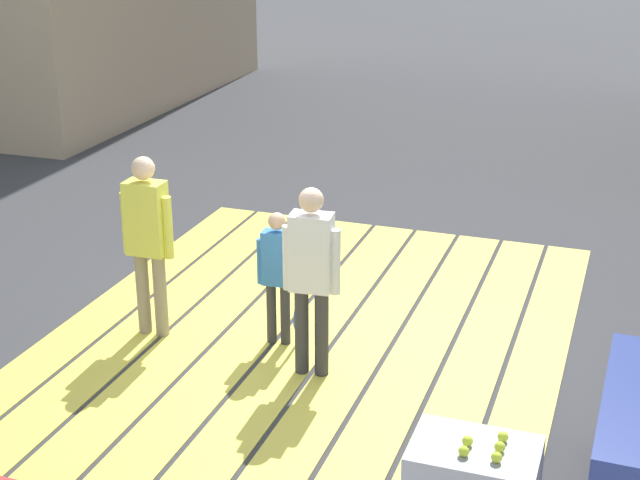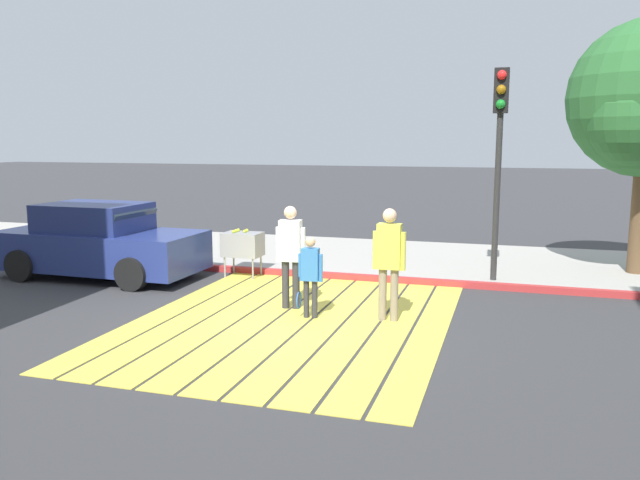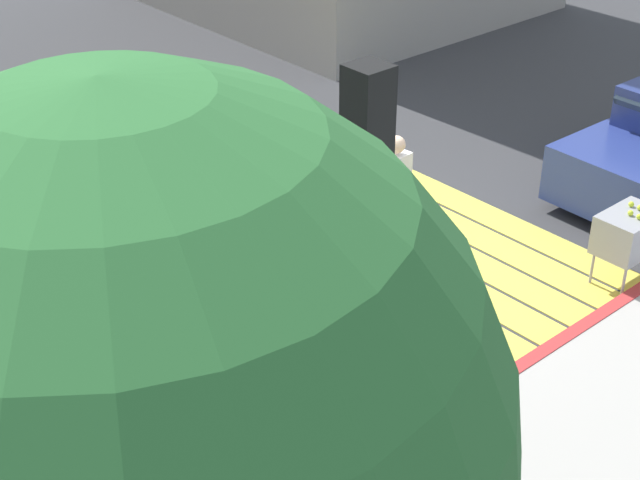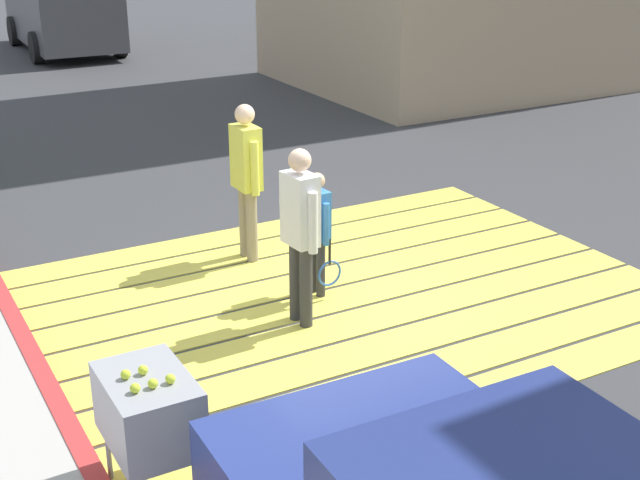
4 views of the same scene
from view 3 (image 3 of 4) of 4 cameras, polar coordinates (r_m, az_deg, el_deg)
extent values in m
plane|color=#38383A|center=(12.66, 0.95, -0.55)|extent=(120.00, 120.00, 0.00)
cube|color=#EAD64C|center=(14.05, 7.63, 2.51)|extent=(6.40, 0.50, 0.01)
cube|color=#EAD64C|center=(13.68, 6.09, 1.81)|extent=(6.40, 0.50, 0.01)
cube|color=#EAD64C|center=(13.32, 4.46, 1.07)|extent=(6.40, 0.50, 0.01)
cube|color=#EAD64C|center=(12.98, 2.75, 0.29)|extent=(6.40, 0.50, 0.01)
cube|color=#EAD64C|center=(12.66, 0.95, -0.53)|extent=(6.40, 0.50, 0.01)
cube|color=#EAD64C|center=(12.35, -0.94, -1.40)|extent=(6.40, 0.50, 0.01)
cube|color=#EAD64C|center=(12.05, -2.93, -2.30)|extent=(6.40, 0.50, 0.01)
cube|color=#EAD64C|center=(11.78, -5.02, -3.25)|extent=(6.40, 0.50, 0.01)
cube|color=#EAD64C|center=(11.52, -7.21, -4.23)|extent=(6.40, 0.50, 0.01)
cube|color=#BC3333|center=(10.86, 12.63, -6.86)|extent=(0.16, 40.00, 0.13)
cylinder|color=black|center=(14.39, 14.88, 3.86)|extent=(0.23, 0.66, 0.66)
cylinder|color=#2D2D2D|center=(7.82, 2.43, -7.49)|extent=(0.12, 0.12, 3.40)
cube|color=black|center=(6.74, 2.81, 6.91)|extent=(0.28, 0.28, 0.84)
sphere|color=#FF2323|center=(6.74, 1.92, 9.50)|extent=(0.18, 0.18, 0.18)
sphere|color=#956310|center=(6.84, 1.88, 7.39)|extent=(0.18, 0.18, 0.18)
sphere|color=#188429|center=(6.95, 1.84, 5.34)|extent=(0.18, 0.18, 0.18)
sphere|color=#2D6B33|center=(4.23, -10.58, -11.21)|extent=(3.20, 3.20, 3.20)
sphere|color=#2D6B33|center=(5.00, -10.91, -9.68)|extent=(1.92, 1.92, 1.92)
cube|color=#99999E|center=(12.22, 17.74, 0.43)|extent=(0.56, 0.80, 0.50)
cylinder|color=#99999E|center=(12.30, 15.73, -1.58)|extent=(0.04, 0.04, 0.45)
cylinder|color=#99999E|center=(12.12, 17.46, -2.41)|extent=(0.04, 0.04, 0.45)
cylinder|color=#99999E|center=(12.79, 17.36, -0.57)|extent=(0.04, 0.04, 0.45)
sphere|color=#CCE033|center=(12.20, 18.33, 1.82)|extent=(0.07, 0.07, 0.07)
sphere|color=#CCE033|center=(12.26, 17.86, 2.02)|extent=(0.07, 0.07, 0.07)
sphere|color=#CCE033|center=(12.00, 18.30, 1.32)|extent=(0.07, 0.07, 0.07)
sphere|color=#CCE033|center=(12.05, 17.82, 1.53)|extent=(0.07, 0.07, 0.07)
cylinder|color=#333338|center=(12.09, 4.01, 0.08)|extent=(0.13, 0.13, 0.84)
cylinder|color=#333338|center=(12.22, 4.57, 0.40)|extent=(0.13, 0.13, 0.84)
cube|color=white|center=(11.79, 4.44, 3.50)|extent=(0.26, 0.39, 0.70)
sphere|color=beige|center=(11.58, 4.53, 5.62)|extent=(0.22, 0.22, 0.22)
cylinder|color=white|center=(11.67, 3.75, 2.85)|extent=(0.09, 0.09, 0.60)
cylinder|color=white|center=(11.97, 5.08, 3.53)|extent=(0.09, 0.09, 0.60)
cylinder|color=gray|center=(11.25, -3.24, -2.35)|extent=(0.13, 0.13, 0.86)
cylinder|color=gray|center=(11.35, -2.51, -2.01)|extent=(0.13, 0.13, 0.86)
cube|color=#D8D84C|center=(10.89, -2.98, 1.34)|extent=(0.24, 0.38, 0.72)
sphere|color=beige|center=(10.66, -3.05, 3.65)|extent=(0.22, 0.22, 0.22)
cylinder|color=#D8D84C|center=(10.81, -3.86, 0.62)|extent=(0.09, 0.09, 0.61)
cylinder|color=#D8D84C|center=(11.05, -2.10, 1.38)|extent=(0.09, 0.09, 0.61)
cylinder|color=#333338|center=(12.14, 0.83, -0.27)|extent=(0.10, 0.10, 0.64)
cylinder|color=#333338|center=(12.23, 1.28, -0.03)|extent=(0.10, 0.10, 0.64)
cube|color=#3372BF|center=(11.90, 1.08, 2.27)|extent=(0.19, 0.29, 0.53)
sphere|color=tan|center=(11.73, 1.10, 3.85)|extent=(0.16, 0.16, 0.16)
cylinder|color=#3372BF|center=(11.82, 0.52, 1.76)|extent=(0.07, 0.07, 0.45)
cylinder|color=#3372BF|center=(12.03, 1.63, 2.31)|extent=(0.07, 0.07, 0.45)
cylinder|color=black|center=(12.21, 1.57, 1.15)|extent=(0.03, 0.03, 0.28)
torus|color=blue|center=(12.33, 1.56, 0.16)|extent=(0.29, 0.05, 0.28)
camera|label=1|loc=(10.45, 47.77, 8.27)|focal=53.61mm
camera|label=2|loc=(18.11, -28.75, 15.30)|focal=35.53mm
camera|label=4|loc=(15.15, 35.39, 15.40)|focal=49.10mm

